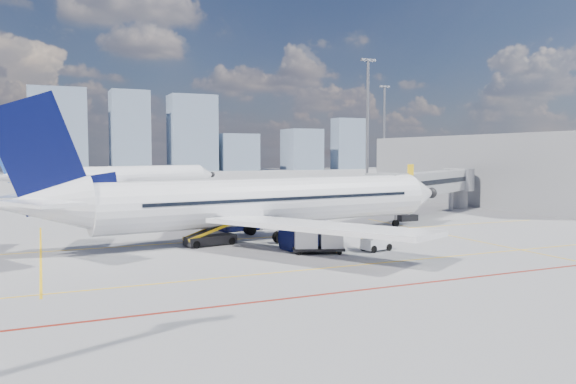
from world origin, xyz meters
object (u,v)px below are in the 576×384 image
object	(u,v)px
belt_loader	(212,237)
ramp_worker	(362,239)
second_aircraft	(117,178)
main_aircraft	(256,203)
baggage_tug	(375,241)
cargo_dolly	(318,238)

from	to	relation	value
belt_loader	ramp_worker	distance (m)	12.14
belt_loader	second_aircraft	bearing A→B (deg)	79.37
belt_loader	ramp_worker	xyz separation A→B (m)	(10.24, -6.51, 0.14)
main_aircraft	second_aircraft	xyz separation A→B (m)	(-5.10, 53.38, 0.00)
main_aircraft	ramp_worker	xyz separation A→B (m)	(5.93, -7.80, -2.45)
second_aircraft	baggage_tug	bearing A→B (deg)	-100.31
second_aircraft	belt_loader	size ratio (longest dim) A/B	6.36
baggage_tug	ramp_worker	world-z (taller)	ramp_worker
belt_loader	ramp_worker	world-z (taller)	belt_loader
main_aircraft	ramp_worker	world-z (taller)	main_aircraft
main_aircraft	ramp_worker	bearing A→B (deg)	-59.53
second_aircraft	baggage_tug	size ratio (longest dim) A/B	16.22
second_aircraft	belt_loader	distance (m)	54.73
main_aircraft	belt_loader	xyz separation A→B (m)	(-4.31, -1.28, -2.59)
cargo_dolly	ramp_worker	bearing A→B (deg)	23.66
main_aircraft	belt_loader	size ratio (longest dim) A/B	6.85
second_aircraft	cargo_dolly	distance (m)	61.88
baggage_tug	cargo_dolly	distance (m)	4.53
cargo_dolly	ramp_worker	xyz separation A→B (m)	(4.00, 0.27, -0.38)
second_aircraft	baggage_tug	world-z (taller)	second_aircraft
second_aircraft	cargo_dolly	size ratio (longest dim) A/B	9.31
second_aircraft	cargo_dolly	world-z (taller)	second_aircraft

